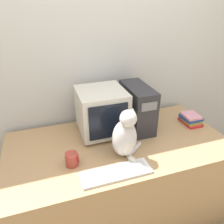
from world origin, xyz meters
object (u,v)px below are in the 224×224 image
at_px(pen, 100,169).
at_px(keyboard, 116,173).
at_px(cat, 125,136).
at_px(mug, 72,159).
at_px(crt_monitor, 102,111).
at_px(computer_tower, 137,107).
at_px(book_stack, 191,119).

bearing_deg(pen, keyboard, -37.27).
relative_size(keyboard, cat, 1.23).
distance_m(keyboard, pen, 0.12).
xyz_separation_m(keyboard, cat, (0.13, 0.16, 0.16)).
bearing_deg(keyboard, mug, 145.36).
xyz_separation_m(cat, pen, (-0.22, -0.09, -0.16)).
distance_m(crt_monitor, cat, 0.37).
xyz_separation_m(cat, mug, (-0.39, 0.02, -0.12)).
bearing_deg(computer_tower, book_stack, -12.05).
bearing_deg(crt_monitor, book_stack, -8.57).
bearing_deg(keyboard, computer_tower, 53.99).
relative_size(crt_monitor, computer_tower, 0.93).
relative_size(crt_monitor, mug, 3.99).
bearing_deg(cat, computer_tower, 38.71).
height_order(cat, mug, cat).
xyz_separation_m(computer_tower, pen, (-0.47, -0.44, -0.19)).
distance_m(cat, pen, 0.29).
height_order(book_stack, mug, mug).
bearing_deg(crt_monitor, mug, -132.18).
bearing_deg(keyboard, book_stack, 24.85).
distance_m(cat, book_stack, 0.80).
relative_size(crt_monitor, pen, 2.59).
relative_size(cat, mug, 3.88).
bearing_deg(book_stack, pen, -161.03).
height_order(crt_monitor, mug, crt_monitor).
height_order(book_stack, pen, book_stack).
height_order(computer_tower, cat, same).
xyz_separation_m(computer_tower, book_stack, (0.50, -0.11, -0.15)).
xyz_separation_m(crt_monitor, computer_tower, (0.32, -0.02, -0.01)).
bearing_deg(mug, pen, -33.07).
bearing_deg(mug, book_stack, 11.20).
height_order(keyboard, pen, keyboard).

